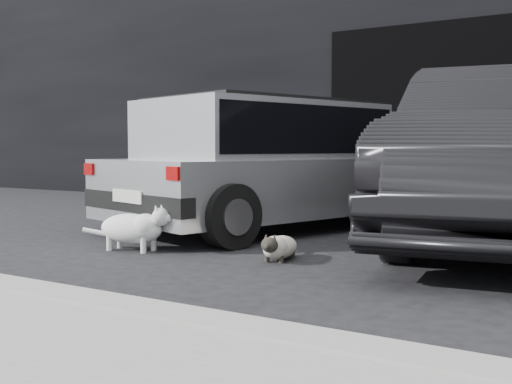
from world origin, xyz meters
The scene contains 7 objects.
ground centered at (0.00, 0.00, 0.00)m, with size 80.00×80.00×0.00m, color black.
building_facade centered at (1.00, 6.00, 2.50)m, with size 34.00×4.00×5.00m, color black.
garage_opening centered at (1.00, 3.99, 1.30)m, with size 4.00×0.10×2.60m, color black.
curb centered at (1.00, -2.60, 0.06)m, with size 18.00×0.25×0.12m, color gray.
silver_hatchback centered at (-0.33, 1.07, 0.75)m, with size 2.66×4.06×1.38m.
cat_siamese centered at (0.74, -0.62, 0.11)m, with size 0.31×0.67×0.24m.
cat_white centered at (-0.52, -0.86, 0.20)m, with size 0.87×0.37×0.41m.
Camera 1 is at (3.23, -4.88, 0.88)m, focal length 45.00 mm.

